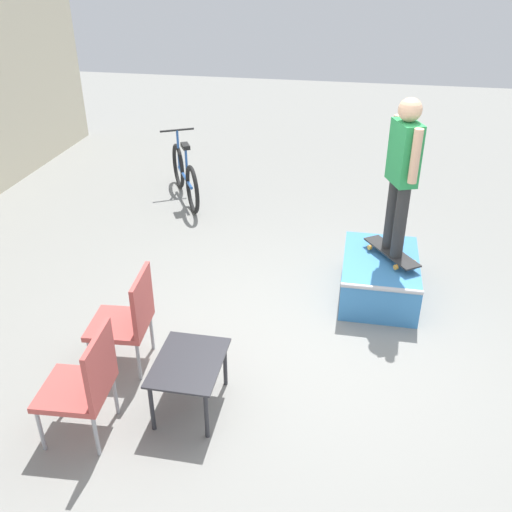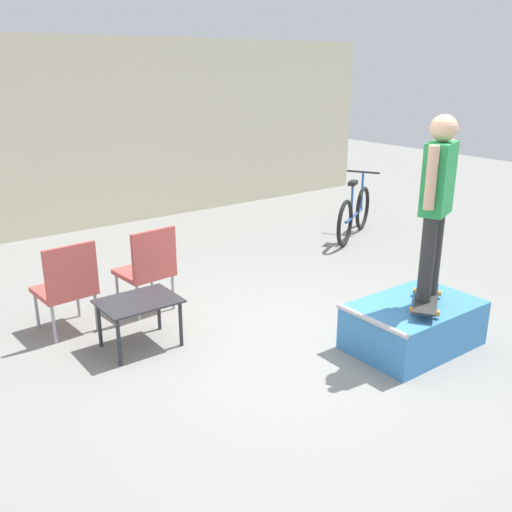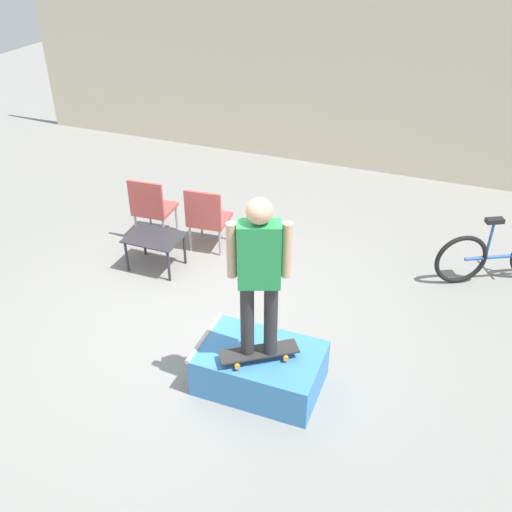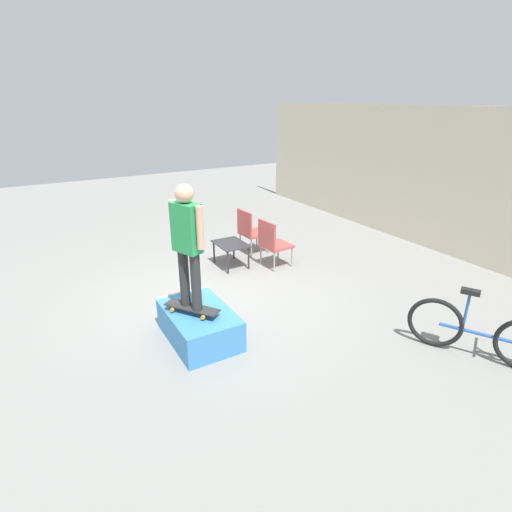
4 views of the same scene
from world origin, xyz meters
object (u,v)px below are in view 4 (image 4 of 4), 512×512
skate_ramp_box (199,324)px  bicycle (479,332)px  patio_chair_right (273,242)px  coffee_table (231,247)px  skateboard_on_ramp (192,308)px  person_skater (187,238)px  patio_chair_left (250,230)px

skate_ramp_box → bicycle: bearing=52.9°
skate_ramp_box → patio_chair_right: size_ratio=1.31×
coffee_table → patio_chair_right: (0.45, 0.69, 0.12)m
bicycle → skateboard_on_ramp: bearing=-154.7°
skate_ramp_box → coffee_table: 2.61m
skateboard_on_ramp → bicycle: size_ratio=0.49×
skate_ramp_box → bicycle: 3.64m
patio_chair_right → bicycle: bicycle is taller
person_skater → bicycle: 3.87m
coffee_table → patio_chair_right: bearing=57.0°
patio_chair_right → skateboard_on_ramp: bearing=120.6°
skate_ramp_box → skateboard_on_ramp: 0.32m
coffee_table → skate_ramp_box: bearing=-36.7°
person_skater → patio_chair_left: bearing=116.2°
patio_chair_left → bicycle: bicycle is taller
person_skater → coffee_table: bearing=120.8°
person_skater → coffee_table: size_ratio=2.26×
skate_ramp_box → skateboard_on_ramp: (0.02, -0.10, 0.30)m
person_skater → patio_chair_left: size_ratio=1.72×
skate_ramp_box → patio_chair_left: (-2.52, 2.24, 0.30)m
person_skater → bicycle: size_ratio=1.07×
patio_chair_left → patio_chair_right: size_ratio=1.00×
person_skater → patio_chair_right: bearing=104.2°
bicycle → coffee_table: bearing=168.6°
skate_ramp_box → skateboard_on_ramp: bearing=-76.1°
skateboard_on_ramp → patio_chair_right: 2.87m
coffee_table → patio_chair_right: patio_chair_right is taller
person_skater → patio_chair_left: person_skater is taller
person_skater → patio_chair_left: 3.59m
skate_ramp_box → patio_chair_right: 2.80m
skateboard_on_ramp → patio_chair_right: bearing=90.5°
skate_ramp_box → patio_chair_left: 3.39m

